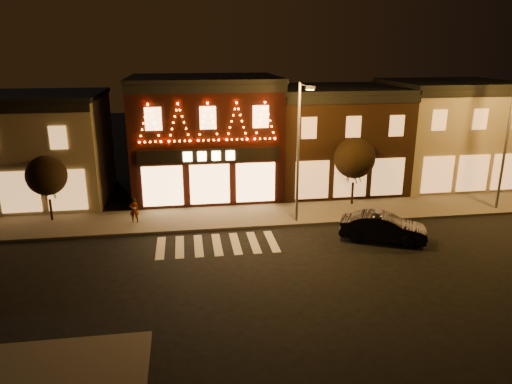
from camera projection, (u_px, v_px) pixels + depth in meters
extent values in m
plane|color=black|center=(224.00, 279.00, 21.74)|extent=(120.00, 120.00, 0.00)
cube|color=#47423D|center=(244.00, 216.00, 29.57)|extent=(44.00, 4.00, 0.15)
cube|color=#7D7359|center=(14.00, 150.00, 32.07)|extent=(12.00, 8.00, 7.00)
cube|color=black|center=(5.00, 96.00, 31.00)|extent=(12.20, 8.20, 0.30)
cube|color=#330F0B|center=(206.00, 138.00, 33.80)|extent=(10.00, 8.00, 8.00)
cube|color=black|center=(204.00, 78.00, 32.59)|extent=(10.20, 8.20, 0.30)
cube|color=black|center=(207.00, 89.00, 28.87)|extent=(10.00, 0.25, 0.50)
cube|color=black|center=(209.00, 156.00, 30.04)|extent=(9.00, 0.15, 0.90)
cube|color=#FFD87F|center=(209.00, 156.00, 29.95)|extent=(3.40, 0.08, 0.60)
cube|color=#351F12|center=(333.00, 140.00, 35.29)|extent=(9.00, 8.00, 7.20)
cube|color=black|center=(336.00, 88.00, 34.19)|extent=(9.20, 8.20, 0.30)
cube|color=black|center=(355.00, 100.00, 30.48)|extent=(9.00, 0.25, 0.50)
cube|color=#7D7359|center=(446.00, 134.00, 36.55)|extent=(9.00, 8.00, 7.50)
cube|color=black|center=(452.00, 83.00, 35.40)|extent=(9.20, 8.20, 0.30)
cube|color=black|center=(484.00, 93.00, 31.69)|extent=(9.00, 0.25, 0.50)
cylinder|color=#59595E|center=(298.00, 154.00, 27.46)|extent=(0.16, 0.16, 8.19)
cylinder|color=#59595E|center=(305.00, 85.00, 25.53)|extent=(0.24, 1.64, 0.10)
cube|color=#59595E|center=(310.00, 87.00, 24.78)|extent=(0.53, 0.33, 0.18)
cube|color=orange|center=(310.00, 90.00, 24.81)|extent=(0.41, 0.24, 0.05)
cylinder|color=#59595E|center=(506.00, 145.00, 29.71)|extent=(0.17, 0.17, 8.31)
cylinder|color=black|center=(51.00, 210.00, 28.59)|extent=(0.15, 0.15, 1.30)
sphere|color=black|center=(46.00, 176.00, 27.97)|extent=(2.37, 2.37, 2.37)
cylinder|color=black|center=(352.00, 193.00, 31.52)|extent=(0.16, 0.16, 1.46)
sphere|color=black|center=(355.00, 158.00, 30.82)|extent=(2.68, 2.68, 2.68)
imported|color=black|center=(383.00, 227.00, 25.87)|extent=(4.88, 3.38, 1.52)
imported|color=gray|center=(134.00, 210.00, 28.17)|extent=(0.57, 0.38, 1.52)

